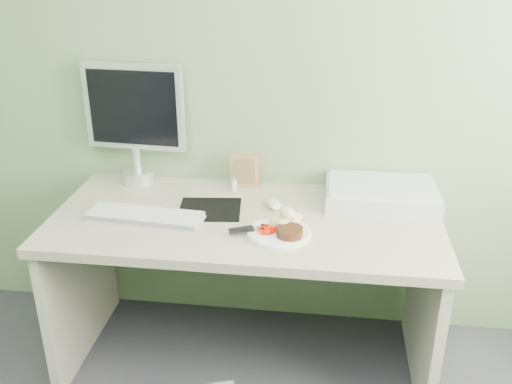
# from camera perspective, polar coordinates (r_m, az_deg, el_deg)

# --- Properties ---
(wall_back) EXTENTS (3.50, 0.00, 3.50)m
(wall_back) POSITION_cam_1_polar(r_m,az_deg,el_deg) (2.51, 0.12, 14.21)
(wall_back) COLOR #6A8960
(wall_back) RESTS_ON floor
(desk) EXTENTS (1.60, 0.75, 0.73)m
(desk) POSITION_cam_1_polar(r_m,az_deg,el_deg) (2.43, -1.02, -6.35)
(desk) COLOR #ADA891
(desk) RESTS_ON floor
(plate) EXTENTS (0.25, 0.25, 0.01)m
(plate) POSITION_cam_1_polar(r_m,az_deg,el_deg) (2.21, 2.31, -4.10)
(plate) COLOR white
(plate) RESTS_ON desk
(steak) EXTENTS (0.13, 0.13, 0.03)m
(steak) POSITION_cam_1_polar(r_m,az_deg,el_deg) (2.17, 3.38, -3.99)
(steak) COLOR black
(steak) RESTS_ON plate
(potato_pile) EXTENTS (0.14, 0.12, 0.06)m
(potato_pile) POSITION_cam_1_polar(r_m,az_deg,el_deg) (2.25, 3.13, -2.50)
(potato_pile) COLOR tan
(potato_pile) RESTS_ON plate
(carrot_heap) EXTENTS (0.07, 0.07, 0.04)m
(carrot_heap) POSITION_cam_1_polar(r_m,az_deg,el_deg) (2.19, 1.09, -3.63)
(carrot_heap) COLOR #FB2305
(carrot_heap) RESTS_ON plate
(steak_knife) EXTENTS (0.24, 0.13, 0.02)m
(steak_knife) POSITION_cam_1_polar(r_m,az_deg,el_deg) (2.20, -0.48, -3.66)
(steak_knife) COLOR silver
(steak_knife) RESTS_ON plate
(mousepad) EXTENTS (0.28, 0.25, 0.00)m
(mousepad) POSITION_cam_1_polar(r_m,az_deg,el_deg) (2.41, -4.64, -1.73)
(mousepad) COLOR black
(mousepad) RESTS_ON desk
(keyboard) EXTENTS (0.48, 0.18, 0.02)m
(keyboard) POSITION_cam_1_polar(r_m,az_deg,el_deg) (2.36, -11.06, -2.33)
(keyboard) COLOR white
(keyboard) RESTS_ON desk
(computer_mouse) EXTENTS (0.08, 0.11, 0.03)m
(computer_mouse) POSITION_cam_1_polar(r_m,az_deg,el_deg) (2.42, 1.82, -1.23)
(computer_mouse) COLOR white
(computer_mouse) RESTS_ON desk
(photo_frame) EXTENTS (0.13, 0.02, 0.16)m
(photo_frame) POSITION_cam_1_polar(r_m,az_deg,el_deg) (2.59, -1.14, 2.11)
(photo_frame) COLOR #9F814A
(photo_frame) RESTS_ON desk
(eyedrop_bottle) EXTENTS (0.02, 0.02, 0.07)m
(eyedrop_bottle) POSITION_cam_1_polar(r_m,az_deg,el_deg) (2.57, -2.20, 0.72)
(eyedrop_bottle) COLOR white
(eyedrop_bottle) RESTS_ON desk
(scanner) EXTENTS (0.48, 0.32, 0.07)m
(scanner) POSITION_cam_1_polar(r_m,az_deg,el_deg) (2.52, 12.38, -0.25)
(scanner) COLOR #B1B4B8
(scanner) RESTS_ON desk
(monitor) EXTENTS (0.46, 0.14, 0.55)m
(monitor) POSITION_cam_1_polar(r_m,az_deg,el_deg) (2.65, -12.06, 7.33)
(monitor) COLOR silver
(monitor) RESTS_ON desk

